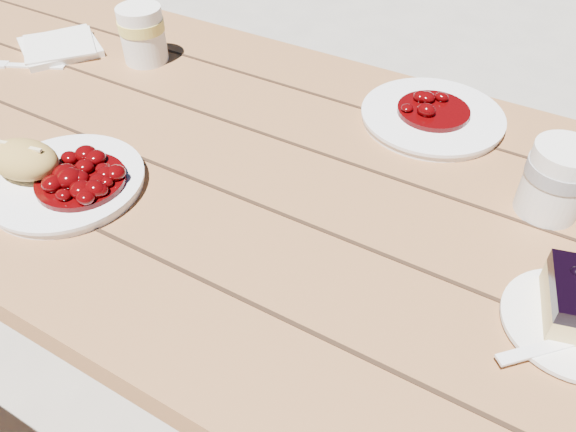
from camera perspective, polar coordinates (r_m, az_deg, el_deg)
The scene contains 13 objects.
ground at distance 1.49m, azimuth -2.60°, elevation -18.08°, with size 60.00×60.00×0.00m, color #9C978D.
picnic_table at distance 1.02m, azimuth -3.62°, elevation -1.75°, with size 2.00×1.55×0.75m.
main_plate at distance 0.92m, azimuth -21.57°, elevation 3.12°, with size 0.23×0.23×0.02m, color white.
goulash_stew at distance 0.89m, azimuth -20.52°, elevation 4.14°, with size 0.13×0.13×0.04m, color #460204, non-canonical shape.
bread_roll at distance 0.93m, azimuth -25.27°, elevation 5.20°, with size 0.11×0.07×0.06m, color #B79246.
dessert_plate at distance 0.76m, azimuth 26.91°, elevation -9.76°, with size 0.16×0.16×0.01m, color white.
fork_dessert at distance 0.71m, azimuth 24.81°, elevation -12.00°, with size 0.03×0.16×0.01m, color white, non-canonical shape.
coffee_cup at distance 0.87m, azimuth 25.58°, elevation 3.28°, with size 0.09×0.09×0.11m, color white.
napkin_stack at distance 1.34m, azimuth -22.13°, elevation 15.61°, with size 0.15×0.15×0.01m, color white.
fork_table at distance 1.29m, azimuth -24.37°, elevation 13.73°, with size 0.03×0.16×0.01m, color white, non-canonical shape.
second_plate at distance 1.04m, azimuth 14.42°, elevation 9.69°, with size 0.24×0.24×0.02m, color white.
second_stew at distance 1.02m, azimuth 14.70°, elevation 11.05°, with size 0.13×0.13×0.04m, color #460204, non-canonical shape.
second_cup at distance 1.22m, azimuth -14.55°, elevation 17.41°, with size 0.09×0.09×0.11m, color white.
Camera 1 is at (0.42, -0.59, 1.30)m, focal length 35.00 mm.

